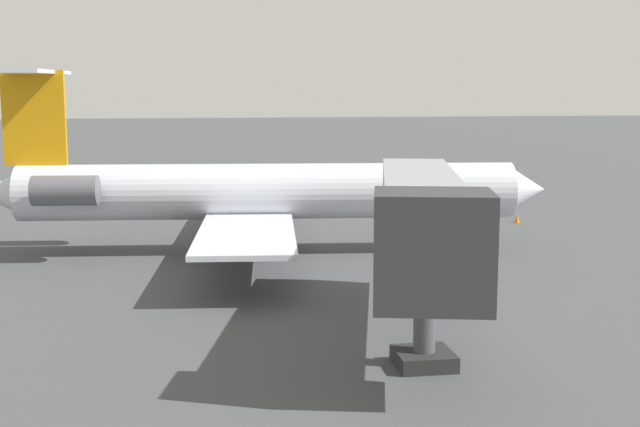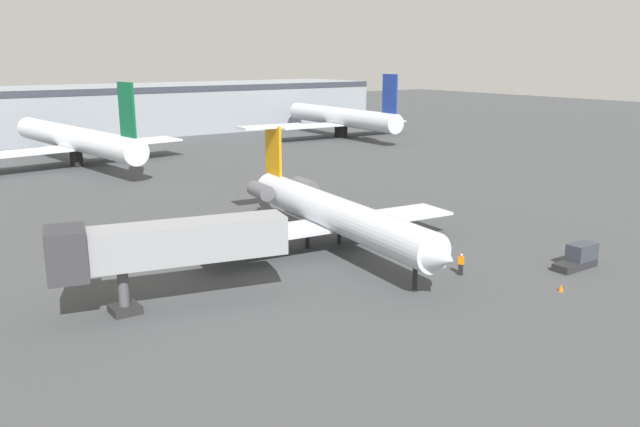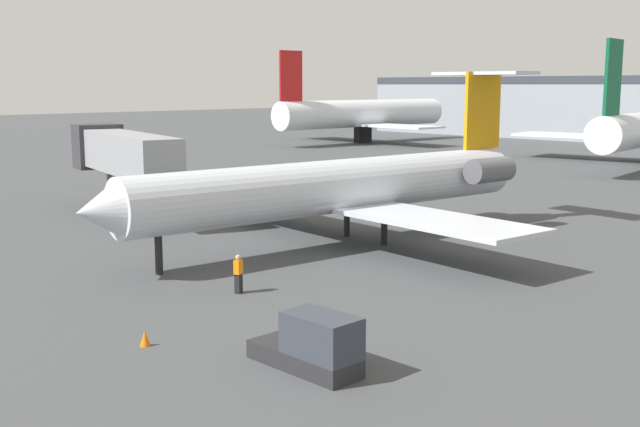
{
  "view_description": "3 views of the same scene",
  "coord_description": "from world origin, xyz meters",
  "views": [
    {
      "loc": [
        -43.98,
        5.78,
        8.77
      ],
      "look_at": [
        -0.12,
        -1.18,
        2.06
      ],
      "focal_mm": 47.08,
      "sensor_mm": 36.0,
      "label": 1
    },
    {
      "loc": [
        -31.41,
        -40.77,
        16.23
      ],
      "look_at": [
        -2.18,
        0.79,
        3.79
      ],
      "focal_mm": 36.19,
      "sensor_mm": 36.0,
      "label": 2
    },
    {
      "loc": [
        29.8,
        -28.97,
        8.83
      ],
      "look_at": [
        1.75,
        -1.58,
        2.34
      ],
      "focal_mm": 43.8,
      "sensor_mm": 36.0,
      "label": 3
    }
  ],
  "objects": [
    {
      "name": "regional_jet",
      "position": [
        0.04,
        2.37,
        3.34
      ],
      "size": [
        24.2,
        30.24,
        9.64
      ],
      "color": "silver",
      "rests_on": "ground_plane"
    },
    {
      "name": "jet_bridge",
      "position": [
        -17.14,
        -1.96,
        4.3
      ],
      "size": [
        15.49,
        6.26,
        5.99
      ],
      "color": "gray",
      "rests_on": "ground_plane"
    },
    {
      "name": "ground_crew_marshaller",
      "position": [
        4.16,
        -8.81,
        0.86
      ],
      "size": [
        0.39,
        0.47,
        1.69
      ],
      "color": "black",
      "rests_on": "ground_plane"
    },
    {
      "name": "ground_plane",
      "position": [
        0.0,
        0.0,
        -0.05
      ],
      "size": [
        400.0,
        400.0,
        0.1
      ],
      "primitive_type": "cube",
      "color": "#424447"
    },
    {
      "name": "baggage_tug_lead",
      "position": [
        13.08,
        -12.92,
        0.84
      ],
      "size": [
        4.0,
        1.4,
        1.9
      ],
      "color": "#262628",
      "rests_on": "ground_plane"
    },
    {
      "name": "parked_airliner_centre",
      "position": [
        47.87,
        64.27,
        4.13
      ],
      "size": [
        29.67,
        35.18,
        13.07
      ],
      "color": "silver",
      "rests_on": "ground_plane"
    },
    {
      "name": "terminal_building",
      "position": [
        0.0,
        96.65,
        5.11
      ],
      "size": [
        142.14,
        23.49,
        10.18
      ],
      "color": "#8C939E",
      "rests_on": "ground_plane"
    },
    {
      "name": "parked_airliner_west_mid",
      "position": [
        -5.97,
        59.31,
        4.1
      ],
      "size": [
        33.95,
        39.97,
        13.01
      ],
      "color": "silver",
      "rests_on": "ground_plane"
    },
    {
      "name": "traffic_cone_near",
      "position": [
        7.32,
        -15.39,
        0.28
      ],
      "size": [
        0.36,
        0.36,
        0.55
      ],
      "color": "orange",
      "rests_on": "ground_plane"
    }
  ]
}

